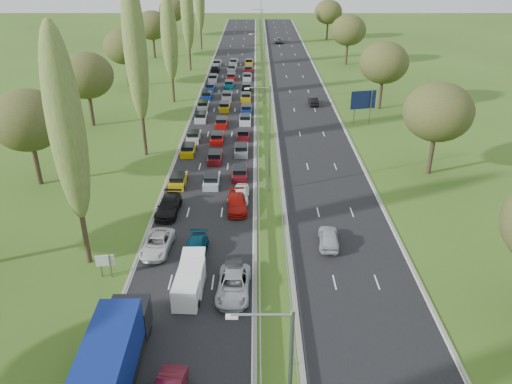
{
  "coord_description": "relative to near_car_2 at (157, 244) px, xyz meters",
  "views": [
    {
      "loc": [
        3.05,
        -7.41,
        24.79
      ],
      "look_at": [
        3.05,
        39.75,
        1.5
      ],
      "focal_mm": 35.0,
      "sensor_mm": 36.0,
      "label": 1
    }
  ],
  "objects": [
    {
      "name": "near_car_3",
      "position": [
        -0.1,
        7.14,
        0.06
      ],
      "size": [
        2.4,
        5.39,
        1.54
      ],
      "primitive_type": "imported",
      "rotation": [
        0.0,
        0.0,
        -0.05
      ],
      "color": "black",
      "rests_on": "near_carriageway"
    },
    {
      "name": "near_car_12",
      "position": [
        7.29,
        10.11,
        0.0
      ],
      "size": [
        1.81,
        4.23,
        1.42
      ],
      "primitive_type": "imported",
      "rotation": [
        0.0,
        0.0,
        -0.03
      ],
      "color": "white",
      "rests_on": "near_carriageway"
    },
    {
      "name": "info_sign",
      "position": [
        -3.55,
        -3.95,
        0.64
      ],
      "size": [
        1.5,
        0.31,
        2.1
      ],
      "color": "gray",
      "rests_on": "ground"
    },
    {
      "name": "central_reservation",
      "position": [
        10.35,
        51.74,
        -0.18
      ],
      "size": [
        2.36,
        215.0,
        0.32
      ],
      "color": "gray",
      "rests_on": "ground"
    },
    {
      "name": "ground",
      "position": [
        10.35,
        49.24,
        -0.73
      ],
      "size": [
        260.0,
        260.0,
        0.0
      ],
      "primitive_type": "plane",
      "color": "#39591B",
      "rests_on": "ground"
    },
    {
      "name": "white_van_rear",
      "position": [
        3.7,
        -4.57,
        0.27
      ],
      "size": [
        1.9,
        4.83,
        1.94
      ],
      "rotation": [
        0.0,
        0.0,
        0.01
      ],
      "color": "white",
      "rests_on": "near_carriageway"
    },
    {
      "name": "white_van_front",
      "position": [
        3.66,
        -6.15,
        0.28
      ],
      "size": [
        1.92,
        4.91,
        1.97
      ],
      "rotation": [
        0.0,
        0.0,
        -0.06
      ],
      "color": "white",
      "rests_on": "near_carriageway"
    },
    {
      "name": "blue_lorry",
      "position": [
        0.09,
        -14.79,
        1.39
      ],
      "size": [
        2.71,
        9.74,
        4.11
      ],
      "rotation": [
        0.0,
        0.0,
        0.02
      ],
      "color": "black",
      "rests_on": "near_carriageway"
    },
    {
      "name": "near_carriageway",
      "position": [
        3.6,
        51.74,
        -0.73
      ],
      "size": [
        10.5,
        215.0,
        0.04
      ],
      "primitive_type": "cube",
      "color": "black",
      "rests_on": "ground"
    },
    {
      "name": "direction_sign",
      "position": [
        25.25,
        36.02,
        2.84
      ],
      "size": [
        3.92,
        0.98,
        5.2
      ],
      "color": "gray",
      "rests_on": "ground"
    },
    {
      "name": "traffic_queue_fill",
      "position": [
        3.6,
        46.74,
        -0.29
      ],
      "size": [
        9.12,
        69.25,
        0.8
      ],
      "color": "#BF990C",
      "rests_on": "ground"
    },
    {
      "name": "woodland_right",
      "position": [
        29.85,
        35.9,
        6.95
      ],
      "size": [
        8.0,
        153.0,
        11.1
      ],
      "color": "#2D2116",
      "rests_on": "ground"
    },
    {
      "name": "near_car_11",
      "position": [
        6.9,
        7.88,
        0.01
      ],
      "size": [
        2.34,
        5.11,
        1.45
      ],
      "primitive_type": "imported",
      "rotation": [
        0.0,
        0.0,
        0.06
      ],
      "color": "#971009",
      "rests_on": "near_carriageway"
    },
    {
      "name": "near_car_2",
      "position": [
        0.0,
        0.0,
        0.0
      ],
      "size": [
        2.73,
        5.27,
        1.42
      ],
      "primitive_type": "imported",
      "rotation": [
        0.0,
        0.0,
        -0.07
      ],
      "color": "silver",
      "rests_on": "near_carriageway"
    },
    {
      "name": "near_car_7",
      "position": [
        3.53,
        -0.82,
        -0.02
      ],
      "size": [
        2.16,
        4.85,
        1.38
      ],
      "primitive_type": "imported",
      "rotation": [
        0.0,
        0.0,
        -0.05
      ],
      "color": "#05354C",
      "rests_on": "near_carriageway"
    },
    {
      "name": "far_car_2",
      "position": [
        15.41,
        108.8,
        0.02
      ],
      "size": [
        2.67,
        5.34,
        1.45
      ],
      "primitive_type": "imported",
      "rotation": [
        0.0,
        0.0,
        3.19
      ],
      "color": "gray",
      "rests_on": "far_carriageway"
    },
    {
      "name": "far_car_1",
      "position": [
        18.83,
        46.3,
        -0.03
      ],
      "size": [
        1.51,
        4.13,
        1.35
      ],
      "primitive_type": "imported",
      "rotation": [
        0.0,
        0.0,
        3.16
      ],
      "color": "black",
      "rests_on": "far_carriageway"
    },
    {
      "name": "poplar_row",
      "position": [
        -5.65,
        37.4,
        11.66
      ],
      "size": [
        2.8,
        127.8,
        22.44
      ],
      "color": "#2D2116",
      "rests_on": "ground"
    },
    {
      "name": "far_carriageway",
      "position": [
        17.1,
        51.74,
        -0.73
      ],
      "size": [
        10.5,
        215.0,
        0.04
      ],
      "primitive_type": "cube",
      "color": "black",
      "rests_on": "ground"
    },
    {
      "name": "near_car_9",
      "position": [
        7.07,
        -4.67,
        -0.03
      ],
      "size": [
        1.71,
        4.19,
        1.35
      ],
      "primitive_type": "imported",
      "rotation": [
        0.0,
        0.0,
        0.07
      ],
      "color": "black",
      "rests_on": "near_carriageway"
    },
    {
      "name": "lamp_columns",
      "position": [
        10.35,
        47.24,
        5.27
      ],
      "size": [
        0.18,
        140.18,
        12.0
      ],
      "color": "gray",
      "rests_on": "ground"
    },
    {
      "name": "far_car_0",
      "position": [
        15.59,
        1.0,
        0.05
      ],
      "size": [
        2.15,
        4.57,
        1.51
      ],
      "primitive_type": "imported",
      "rotation": [
        0.0,
        0.0,
        3.06
      ],
      "color": "#ABAEB5",
      "rests_on": "far_carriageway"
    },
    {
      "name": "woodland_left",
      "position": [
        -16.15,
        31.86,
        6.95
      ],
      "size": [
        8.0,
        166.0,
        11.1
      ],
      "color": "#2D2116",
      "rests_on": "ground"
    },
    {
      "name": "near_car_10",
      "position": [
        7.12,
        -6.22,
        0.06
      ],
      "size": [
        2.76,
        5.63,
        1.54
      ],
      "primitive_type": "imported",
      "rotation": [
        0.0,
        0.0,
        -0.04
      ],
      "color": "#A8AAB1",
      "rests_on": "near_carriageway"
    }
  ]
}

